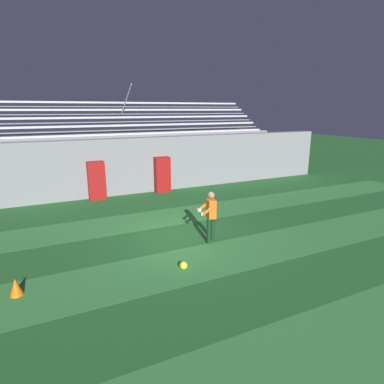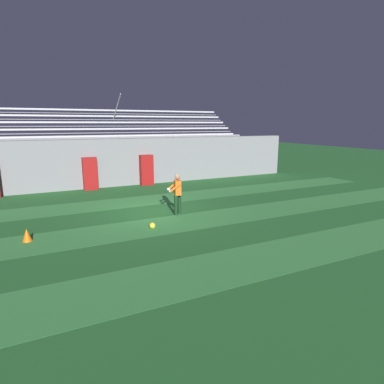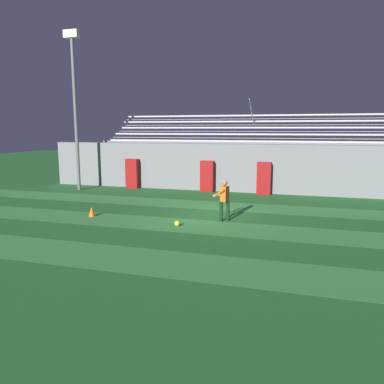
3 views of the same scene
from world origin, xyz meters
TOP-DOWN VIEW (x-y plane):
  - ground_plane at (0.00, 0.00)m, footprint 80.00×80.00m
  - turf_stripe_near at (0.00, -6.00)m, footprint 28.00×2.02m
  - turf_stripe_mid at (0.00, -1.96)m, footprint 28.00×2.02m
  - turf_stripe_far at (0.00, 2.08)m, footprint 28.00×2.02m
  - back_wall at (0.00, 6.50)m, footprint 24.00×0.60m
  - padding_pillar_gate_left at (-1.66, 5.95)m, footprint 0.77×0.44m
  - padding_pillar_gate_right at (1.66, 5.95)m, footprint 0.77×0.44m
  - bleacher_stand at (0.00, 8.84)m, footprint 18.00×4.05m
  - goalkeeper at (0.77, -0.83)m, footprint 0.64×0.65m
  - soccer_ball at (-0.78, -2.16)m, footprint 0.22×0.22m
  - traffic_cone at (-4.78, -1.63)m, footprint 0.30×0.30m

SIDE VIEW (x-z plane):
  - ground_plane at x=0.00m, z-range 0.00..0.00m
  - turf_stripe_near at x=0.00m, z-range 0.00..0.01m
  - turf_stripe_mid at x=0.00m, z-range 0.00..0.01m
  - turf_stripe_far at x=0.00m, z-range 0.00..0.01m
  - soccer_ball at x=-0.78m, z-range 0.00..0.22m
  - traffic_cone at x=-4.78m, z-range 0.00..0.42m
  - padding_pillar_gate_left at x=-1.66m, z-range 0.00..1.83m
  - padding_pillar_gate_right at x=1.66m, z-range 0.00..1.83m
  - goalkeeper at x=0.77m, z-range 0.12..1.79m
  - back_wall at x=0.00m, z-range 0.00..2.80m
  - bleacher_stand at x=0.00m, z-range -1.21..4.22m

